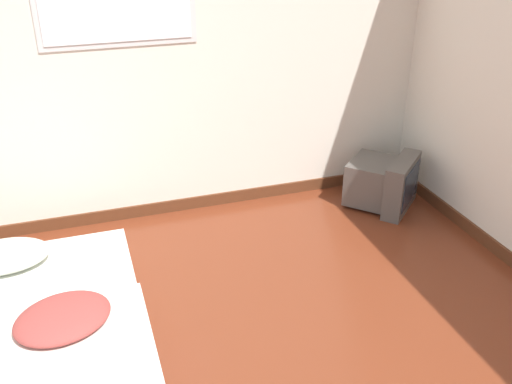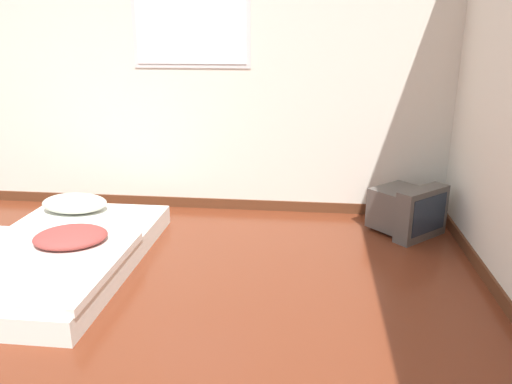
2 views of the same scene
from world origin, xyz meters
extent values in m
cube|color=silver|center=(0.00, 2.82, 1.30)|extent=(7.30, 0.06, 2.60)
cube|color=#562D19|center=(0.00, 2.78, 0.04)|extent=(7.30, 0.02, 0.09)
cube|color=silver|center=(-0.37, 1.50, 0.07)|extent=(1.05, 1.77, 0.15)
ellipsoid|color=silver|center=(-0.55, 2.16, 0.22)|extent=(0.52, 0.34, 0.14)
cube|color=silver|center=(-0.37, 1.17, 0.17)|extent=(1.07, 1.03, 0.05)
ellipsoid|color=#993D38|center=(-0.24, 1.46, 0.24)|extent=(0.57, 0.51, 0.11)
cube|color=#56514C|center=(2.01, 2.45, 0.18)|extent=(0.50, 0.50, 0.32)
cube|color=#56514C|center=(2.16, 2.28, 0.20)|extent=(0.44, 0.42, 0.40)
cube|color=#283342|center=(2.21, 2.23, 0.21)|extent=(0.29, 0.27, 0.29)
camera|label=1|loc=(-0.03, -0.93, 2.06)|focal=40.00mm
camera|label=2|loc=(1.31, -1.41, 1.51)|focal=35.00mm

